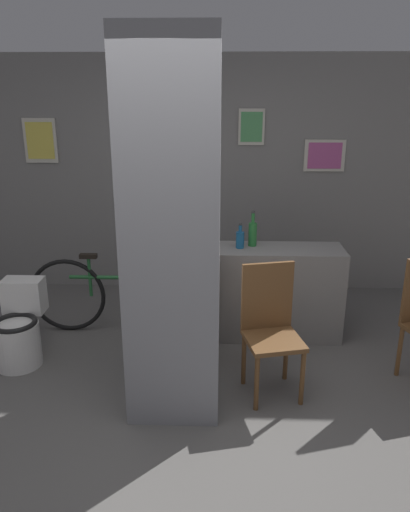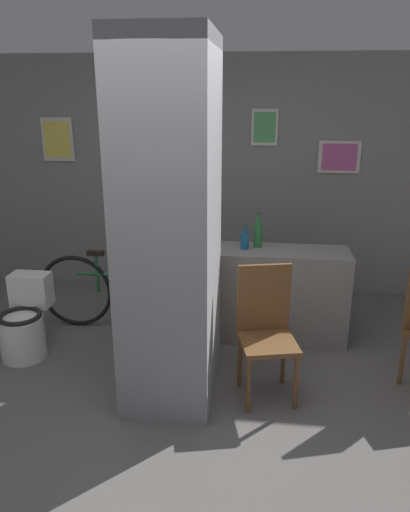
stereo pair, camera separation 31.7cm
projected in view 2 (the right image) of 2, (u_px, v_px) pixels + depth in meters
name	position (u px, v px, depth m)	size (l,w,h in m)	color
ground_plane	(154.00, 423.00, 3.52)	(14.00, 14.00, 0.00)	#5B5956
wall_back	(200.00, 177.00, 5.58)	(8.00, 0.09, 2.60)	gray
pillar_center	(171.00, 226.00, 3.58)	(0.67, 1.02, 2.60)	gray
counter_shelf	(266.00, 294.00, 4.62)	(1.47, 0.44, 0.86)	gray
toilet	(25.00, 323.00, 4.36)	(0.38, 0.54, 0.68)	white
chair_near_pillar	(266.00, 327.00, 3.73)	(0.48, 0.48, 1.01)	brown
bicycle	(121.00, 292.00, 4.81)	(1.65, 0.42, 0.78)	black
bottle_tall	(258.00, 234.00, 4.53)	(0.08, 0.08, 0.33)	#267233
bottle_short	(245.00, 240.00, 4.48)	(0.08, 0.08, 0.24)	#19598C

